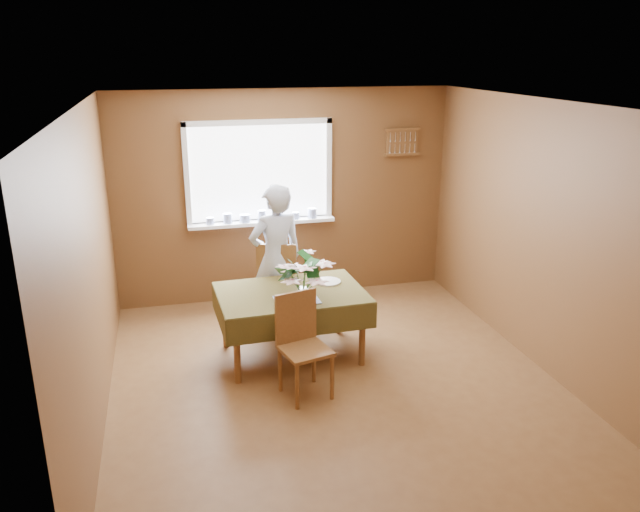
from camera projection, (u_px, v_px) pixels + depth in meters
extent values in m
plane|color=brown|center=(335.00, 382.00, 5.74)|extent=(4.50, 4.50, 0.00)
plane|color=white|center=(337.00, 104.00, 4.95)|extent=(4.50, 4.50, 0.00)
plane|color=brown|center=(285.00, 196.00, 7.41)|extent=(4.00, 0.00, 4.00)
plane|color=brown|center=(451.00, 383.00, 3.27)|extent=(4.00, 0.00, 4.00)
plane|color=brown|center=(90.00, 273.00, 4.88)|extent=(0.00, 4.50, 4.50)
plane|color=brown|center=(542.00, 237.00, 5.81)|extent=(0.00, 4.50, 4.50)
cube|color=white|center=(259.00, 173.00, 7.23)|extent=(1.60, 0.01, 1.10)
cube|color=white|center=(258.00, 122.00, 7.04)|extent=(1.72, 0.06, 0.06)
cube|color=white|center=(261.00, 221.00, 7.40)|extent=(1.72, 0.06, 0.06)
cube|color=white|center=(187.00, 177.00, 7.03)|extent=(0.06, 0.06, 1.22)
cube|color=white|center=(329.00, 170.00, 7.41)|extent=(0.06, 0.06, 1.22)
cube|color=white|center=(262.00, 222.00, 7.34)|extent=(1.72, 0.20, 0.04)
cylinder|color=white|center=(210.00, 221.00, 7.16)|extent=(0.09, 0.09, 0.08)
cylinder|color=white|center=(228.00, 218.00, 7.20)|extent=(0.11, 0.11, 0.12)
cylinder|color=white|center=(245.00, 218.00, 7.25)|extent=(0.12, 0.12, 0.09)
cylinder|color=white|center=(262.00, 216.00, 7.29)|extent=(0.10, 0.10, 0.13)
cylinder|color=white|center=(279.00, 216.00, 7.34)|extent=(0.11, 0.11, 0.10)
cylinder|color=white|center=(296.00, 215.00, 7.39)|extent=(0.09, 0.09, 0.08)
cylinder|color=white|center=(312.00, 213.00, 7.43)|extent=(0.11, 0.11, 0.12)
cube|color=brown|center=(402.00, 142.00, 7.54)|extent=(0.40, 0.03, 0.30)
cube|color=brown|center=(403.00, 129.00, 7.48)|extent=(0.44, 0.04, 0.03)
cube|color=brown|center=(402.00, 154.00, 7.57)|extent=(0.44, 0.04, 0.03)
cylinder|color=brown|center=(237.00, 351.00, 5.64)|extent=(0.06, 0.06, 0.64)
cylinder|color=brown|center=(362.00, 335.00, 5.96)|extent=(0.06, 0.06, 0.64)
cylinder|color=brown|center=(225.00, 318.00, 6.33)|extent=(0.06, 0.06, 0.64)
cylinder|color=brown|center=(338.00, 305.00, 6.65)|extent=(0.06, 0.06, 0.64)
cube|color=brown|center=(291.00, 294.00, 6.04)|extent=(1.38, 0.95, 0.04)
cube|color=#383014|center=(291.00, 292.00, 6.03)|extent=(1.44, 1.01, 0.01)
cube|color=#383014|center=(304.00, 324.00, 5.64)|extent=(1.40, 0.06, 0.25)
cube|color=#383014|center=(280.00, 288.00, 6.51)|extent=(1.40, 0.06, 0.25)
cube|color=#383014|center=(219.00, 313.00, 5.88)|extent=(0.05, 0.95, 0.25)
cube|color=#383014|center=(359.00, 297.00, 6.26)|extent=(0.05, 0.95, 0.25)
cube|color=#50A1E4|center=(297.00, 300.00, 5.82)|extent=(0.42, 0.31, 0.01)
cylinder|color=brown|center=(298.00, 299.00, 7.06)|extent=(0.04, 0.04, 0.45)
cylinder|color=brown|center=(267.00, 298.00, 7.09)|extent=(0.04, 0.04, 0.45)
cylinder|color=brown|center=(294.00, 311.00, 6.72)|extent=(0.04, 0.04, 0.45)
cylinder|color=brown|center=(261.00, 310.00, 6.75)|extent=(0.04, 0.04, 0.45)
cube|color=brown|center=(280.00, 284.00, 6.83)|extent=(0.54, 0.54, 0.03)
cube|color=brown|center=(276.00, 267.00, 6.56)|extent=(0.41, 0.17, 0.50)
cylinder|color=brown|center=(297.00, 387.00, 5.25)|extent=(0.04, 0.04, 0.42)
cylinder|color=brown|center=(332.00, 377.00, 5.40)|extent=(0.04, 0.04, 0.42)
cylinder|color=brown|center=(280.00, 370.00, 5.53)|extent=(0.04, 0.04, 0.42)
cylinder|color=brown|center=(314.00, 361.00, 5.68)|extent=(0.04, 0.04, 0.42)
cube|color=brown|center=(306.00, 350.00, 5.40)|extent=(0.48, 0.48, 0.03)
cube|color=brown|center=(296.00, 316.00, 5.47)|extent=(0.39, 0.13, 0.47)
imported|color=white|center=(276.00, 259.00, 6.58)|extent=(0.66, 0.50, 1.62)
cylinder|color=white|center=(303.00, 294.00, 5.80)|extent=(0.10, 0.10, 0.13)
cylinder|color=#33662D|center=(303.00, 284.00, 5.77)|extent=(0.06, 0.06, 0.09)
cylinder|color=white|center=(328.00, 282.00, 6.27)|extent=(0.31, 0.31, 0.01)
cube|color=silver|center=(312.00, 296.00, 5.89)|extent=(0.02, 0.24, 0.00)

